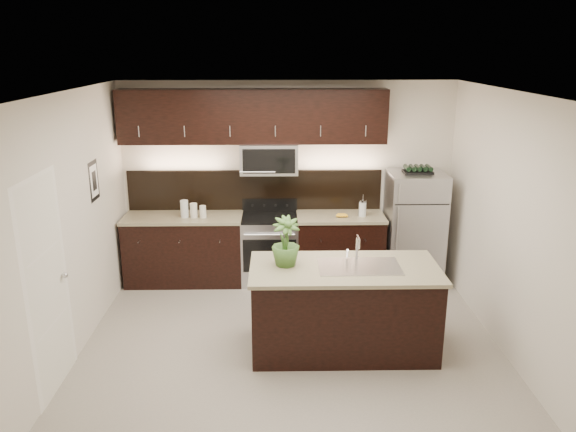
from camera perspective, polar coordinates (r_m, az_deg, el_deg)
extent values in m
plane|color=gray|center=(6.36, 0.31, -12.54)|extent=(4.50, 4.50, 0.00)
cube|color=beige|center=(7.74, -0.03, 3.63)|extent=(4.50, 0.02, 2.70)
cube|color=beige|center=(3.96, 1.04, -9.70)|extent=(4.50, 0.02, 2.70)
cube|color=beige|center=(6.19, -21.00, -0.93)|extent=(0.02, 4.00, 2.70)
cube|color=beige|center=(6.28, 21.30, -0.69)|extent=(0.02, 4.00, 2.70)
cube|color=white|center=(5.56, 0.35, 12.51)|extent=(4.50, 4.00, 0.02)
cube|color=silver|center=(5.59, -23.13, -6.75)|extent=(0.04, 0.80, 2.02)
sphere|color=silver|center=(5.86, -21.72, -5.62)|extent=(0.06, 0.06, 0.06)
cube|color=black|center=(6.79, -19.10, 3.41)|extent=(0.01, 0.32, 0.46)
cube|color=white|center=(6.79, -19.07, 3.41)|extent=(0.00, 0.24, 0.36)
cube|color=black|center=(7.81, -10.45, -3.44)|extent=(1.57, 0.62, 0.90)
cube|color=black|center=(7.75, 5.27, -3.38)|extent=(1.16, 0.62, 0.90)
cube|color=#B2B2B7|center=(7.71, -1.85, -3.44)|extent=(0.76, 0.62, 0.90)
cube|color=black|center=(7.56, -1.89, -0.13)|extent=(0.76, 0.60, 0.03)
cube|color=#B3AF86|center=(7.66, -10.63, -0.14)|extent=(1.59, 0.65, 0.04)
cube|color=#B3AF86|center=(7.60, 5.37, -0.05)|extent=(1.18, 0.65, 0.04)
cube|color=black|center=(7.77, -3.39, 2.65)|extent=(3.49, 0.02, 0.56)
cube|color=#B2B2B7|center=(7.48, -1.93, 5.88)|extent=(0.76, 0.40, 0.40)
cube|color=black|center=(7.43, -3.58, 10.09)|extent=(3.49, 0.33, 0.70)
cube|color=black|center=(6.04, 5.65, -9.48)|extent=(1.90, 0.90, 0.90)
cube|color=#B3AF86|center=(5.85, 5.78, -5.34)|extent=(1.96, 0.96, 0.04)
cube|color=silver|center=(5.86, 7.25, -5.08)|extent=(0.84, 0.50, 0.01)
cylinder|color=silver|center=(6.01, 7.01, -3.33)|extent=(0.03, 0.03, 0.24)
cylinder|color=silver|center=(5.89, 7.15, -2.19)|extent=(0.02, 0.14, 0.02)
cylinder|color=silver|center=(5.85, 7.23, -2.88)|extent=(0.02, 0.02, 0.10)
cube|color=#B2B2B7|center=(7.77, 12.66, -1.24)|extent=(0.74, 0.67, 1.53)
cube|color=black|center=(7.57, 13.04, 4.39)|extent=(0.38, 0.23, 0.03)
cylinder|color=black|center=(7.52, 11.99, 4.75)|extent=(0.06, 0.22, 0.06)
cylinder|color=black|center=(7.54, 12.53, 4.74)|extent=(0.06, 0.22, 0.06)
cylinder|color=black|center=(7.56, 13.06, 4.73)|extent=(0.06, 0.22, 0.06)
cylinder|color=black|center=(7.57, 13.59, 4.73)|extent=(0.06, 0.22, 0.06)
cylinder|color=black|center=(7.59, 14.12, 4.72)|extent=(0.06, 0.22, 0.06)
imported|color=#3A6126|center=(5.77, -0.24, -2.62)|extent=(0.35, 0.35, 0.52)
cylinder|color=silver|center=(7.57, -10.48, 0.72)|extent=(0.11, 0.11, 0.23)
cylinder|color=silver|center=(7.55, -9.56, 0.57)|extent=(0.10, 0.10, 0.19)
cylinder|color=silver|center=(7.52, -8.64, 0.44)|extent=(0.09, 0.09, 0.16)
cylinder|color=silver|center=(7.56, 7.57, 0.70)|extent=(0.10, 0.10, 0.19)
cylinder|color=silver|center=(7.53, 7.60, 1.48)|extent=(0.10, 0.10, 0.02)
cylinder|color=silver|center=(7.52, 7.62, 1.83)|extent=(0.01, 0.01, 0.08)
ellipsoid|color=gold|center=(7.51, 5.15, 0.10)|extent=(0.17, 0.13, 0.05)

